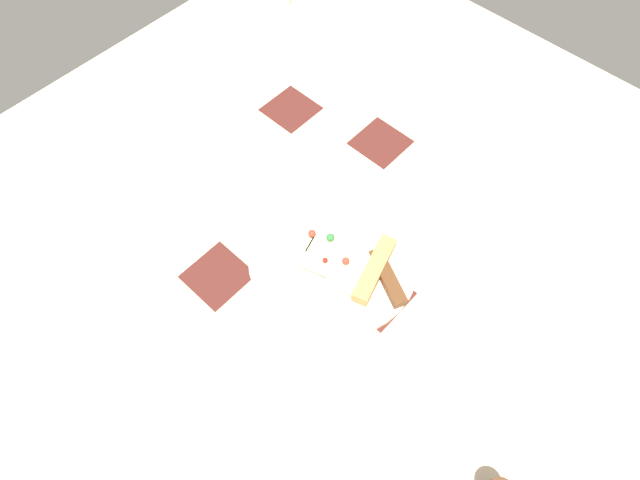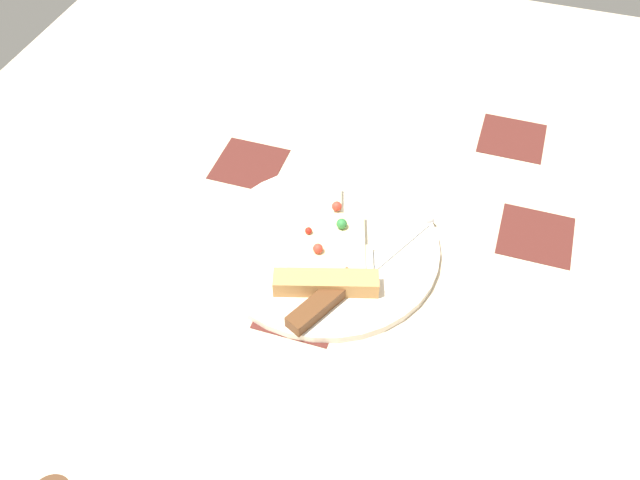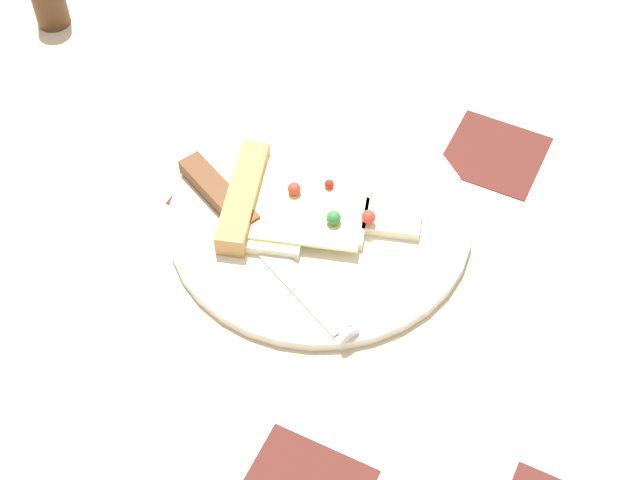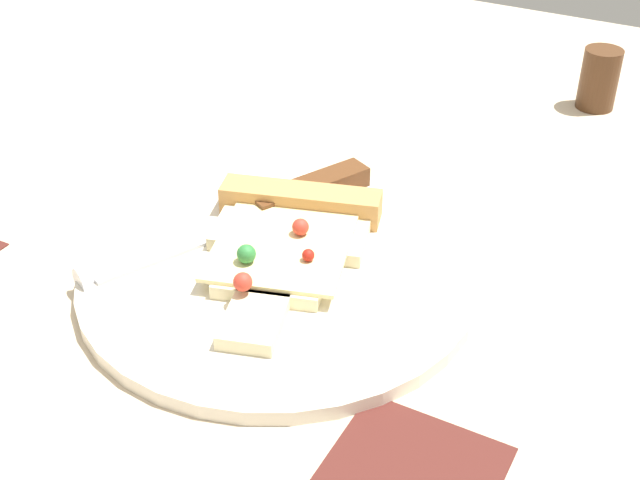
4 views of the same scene
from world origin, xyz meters
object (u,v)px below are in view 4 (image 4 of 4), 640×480
plate (279,274)px  pepper_shaker (599,79)px  knife (260,210)px  pizza_slice (287,238)px

plate → pepper_shaker: size_ratio=4.74×
plate → pepper_shaker: 40.54cm
knife → plate: bearing=158.6°
plate → pizza_slice: bearing=107.2°
knife → pepper_shaker: size_ratio=3.86×
plate → knife: knife is taller
pizza_slice → knife: 4.49cm
pizza_slice → plate: bearing=90.3°
pepper_shaker → knife: bearing=-116.9°
plate → pepper_shaker: bearing=72.0°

